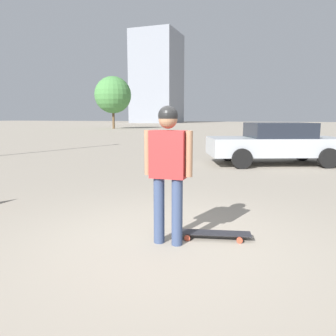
{
  "coord_description": "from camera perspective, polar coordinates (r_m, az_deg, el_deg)",
  "views": [
    {
      "loc": [
        -1.35,
        3.79,
        1.62
      ],
      "look_at": [
        0.0,
        0.0,
        0.99
      ],
      "focal_mm": 35.0,
      "sensor_mm": 36.0,
      "label": 1
    }
  ],
  "objects": [
    {
      "name": "car_parked_near",
      "position": [
        11.78,
        18.27,
        4.19
      ],
      "size": [
        4.84,
        3.41,
        1.42
      ],
      "rotation": [
        0.0,
        0.0,
        0.38
      ],
      "color": "#ADB2B7",
      "rests_on": "ground_plane"
    },
    {
      "name": "skateboard",
      "position": [
        4.5,
        7.85,
        -11.23
      ],
      "size": [
        1.02,
        0.43,
        0.09
      ],
      "rotation": [
        0.0,
        0.0,
        0.23
      ],
      "color": "#232328",
      "rests_on": "ground_plane"
    },
    {
      "name": "ground_plane",
      "position": [
        4.33,
        0.0,
        -12.99
      ],
      "size": [
        220.0,
        220.0,
        0.0
      ],
      "primitive_type": "plane",
      "color": "gray"
    },
    {
      "name": "person",
      "position": [
        4.06,
        0.0,
        1.05
      ],
      "size": [
        0.62,
        0.24,
        1.75
      ],
      "rotation": [
        0.0,
        0.0,
        -3.11
      ],
      "color": "#38476B",
      "rests_on": "ground_plane"
    },
    {
      "name": "tree_distant",
      "position": [
        46.29,
        -9.57,
        12.44
      ],
      "size": [
        4.97,
        4.97,
        7.06
      ],
      "color": "brown",
      "rests_on": "ground_plane"
    },
    {
      "name": "building_block_distant",
      "position": [
        91.81,
        -1.89,
        15.33
      ],
      "size": [
        11.37,
        12.69,
        23.79
      ],
      "color": "gray",
      "rests_on": "ground_plane"
    }
  ]
}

